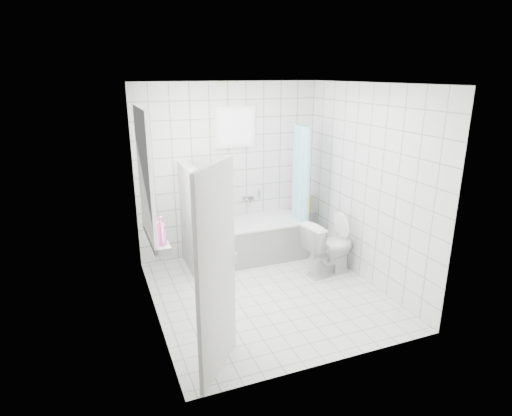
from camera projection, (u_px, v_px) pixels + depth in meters
name	position (u px, v px, depth m)	size (l,w,h in m)	color
ground	(267.00, 293.00, 5.51)	(3.00, 3.00, 0.00)	white
ceiling	(269.00, 83.00, 4.72)	(3.00, 3.00, 0.00)	white
wall_back	(229.00, 171.00, 6.44)	(2.80, 0.02, 2.60)	white
wall_front	(334.00, 240.00, 3.78)	(2.80, 0.02, 2.60)	white
wall_left	(149.00, 209.00, 4.62)	(0.02, 3.00, 2.60)	white
wall_right	(366.00, 185.00, 5.60)	(0.02, 3.00, 2.60)	white
window_left	(147.00, 176.00, 4.81)	(0.01, 0.90, 1.40)	white
window_back	(236.00, 127.00, 6.24)	(0.50, 0.01, 0.50)	white
window_sill	(156.00, 237.00, 5.05)	(0.18, 1.02, 0.08)	white
door	(217.00, 273.00, 3.82)	(0.04, 0.80, 2.00)	silver
bathtub	(249.00, 240.00, 6.48)	(1.63, 0.77, 0.58)	white
partition_wall	(192.00, 219.00, 5.99)	(0.15, 0.85, 1.50)	white
tiled_ledge	(304.00, 227.00, 7.08)	(0.40, 0.24, 0.55)	white
toilet	(329.00, 247.00, 5.95)	(0.43, 0.76, 0.77)	white
curtain_rod	(298.00, 124.00, 6.20)	(0.02, 0.02, 0.80)	silver
shower_curtain	(300.00, 186.00, 6.36)	(0.14, 0.48, 1.78)	#4DC2E4
tub_faucet	(248.00, 198.00, 6.64)	(0.18, 0.06, 0.06)	silver
sill_bottles	(158.00, 228.00, 4.87)	(0.17, 0.84, 0.32)	#AE58B1
ledge_bottles	(307.00, 204.00, 6.92)	(0.14, 0.18, 0.27)	green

